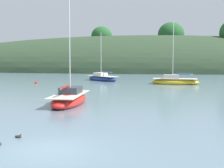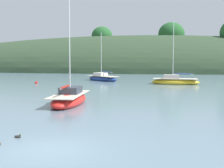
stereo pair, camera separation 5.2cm
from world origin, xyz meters
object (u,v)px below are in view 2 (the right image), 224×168
(sailboat_navy_dinghy, at_px, (102,78))
(mooring_buoy_channel, at_px, (36,83))
(duck_straggler, at_px, (18,137))
(sailboat_orange_cutter, at_px, (175,81))
(sailboat_black_sloop, at_px, (69,99))

(sailboat_navy_dinghy, xyz_separation_m, mooring_buoy_channel, (-9.15, -7.11, -0.29))
(sailboat_navy_dinghy, xyz_separation_m, duck_straggler, (2.23, -38.36, -0.36))
(sailboat_orange_cutter, relative_size, duck_straggler, 22.91)
(sailboat_orange_cutter, height_order, duck_straggler, sailboat_orange_cutter)
(sailboat_orange_cutter, relative_size, sailboat_navy_dinghy, 1.14)
(sailboat_navy_dinghy, bearing_deg, sailboat_black_sloop, -86.38)
(sailboat_black_sloop, xyz_separation_m, duck_straggler, (0.52, -11.37, -0.39))
(sailboat_black_sloop, relative_size, mooring_buoy_channel, 19.23)
(sailboat_black_sloop, relative_size, duck_straggler, 24.40)
(sailboat_navy_dinghy, height_order, mooring_buoy_channel, sailboat_navy_dinghy)
(sailboat_black_sloop, bearing_deg, duck_straggler, -87.38)
(sailboat_orange_cutter, relative_size, mooring_buoy_channel, 18.06)
(mooring_buoy_channel, bearing_deg, sailboat_orange_cutter, 4.44)
(sailboat_navy_dinghy, bearing_deg, duck_straggler, -86.68)
(mooring_buoy_channel, bearing_deg, duck_straggler, -70.01)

